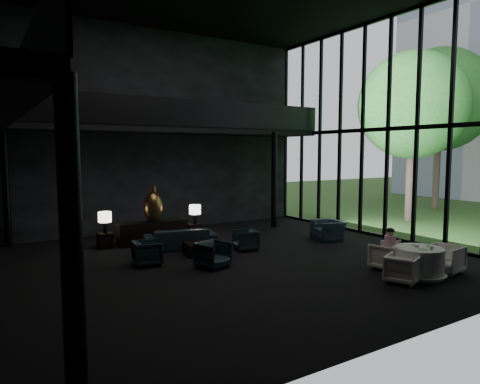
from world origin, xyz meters
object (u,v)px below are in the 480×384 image
table_lamp_right (195,210)px  dining_table (419,264)px  sofa (180,233)px  bronze_urn (153,207)px  table_lamp_left (105,218)px  lounge_armchair_south (213,253)px  side_table_left (105,240)px  lounge_armchair_west (147,252)px  window_armchair (328,227)px  dining_chair_east (445,257)px  child (390,240)px  console (153,232)px  coffee_table (199,249)px  side_table_right (193,231)px  lounge_armchair_east (245,240)px  dining_chair_west (402,268)px  dining_chair_north (387,255)px

table_lamp_right → dining_table: table_lamp_right is taller
sofa → bronze_urn: bearing=-54.2°
table_lamp_left → dining_table: table_lamp_left is taller
sofa → lounge_armchair_south: (-0.18, -2.61, -0.10)m
side_table_left → lounge_armchair_west: lounge_armchair_west is taller
window_armchair → dining_chair_east: (-0.32, -4.74, -0.05)m
table_lamp_right → child: size_ratio=1.08×
side_table_left → console: bearing=-4.4°
lounge_armchair_west → coffee_table: (1.78, 0.33, -0.19)m
bronze_urn → side_table_left: bearing=172.2°
side_table_right → window_armchair: (4.00, -2.86, 0.20)m
side_table_right → sofa: bearing=-129.8°
lounge_armchair_east → child: (2.27, -3.84, 0.44)m
bronze_urn → lounge_armchair_east: bronze_urn is taller
coffee_table → dining_chair_west: dining_chair_west is taller
lounge_armchair_west → lounge_armchair_east: (3.33, 0.11, -0.04)m
sofa → window_armchair: bearing=176.6°
side_table_left → table_lamp_right: 3.30m
lounge_armchair_east → coffee_table: (-1.56, 0.22, -0.15)m
lounge_armchair_west → lounge_armchair_south: (1.45, -1.19, 0.03)m
lounge_armchair_west → dining_chair_west: (4.72, -4.83, -0.01)m
coffee_table → dining_table: 6.29m
table_lamp_right → window_armchair: table_lamp_right is taller
side_table_right → lounge_armchair_south: bearing=-108.2°
dining_chair_east → lounge_armchair_south: bearing=-133.7°
dining_chair_east → dining_chair_west: dining_chair_east is taller
child → table_lamp_left: bearing=-46.9°
lounge_armchair_south → dining_chair_east: size_ratio=0.95×
console → dining_chair_west: (3.58, -7.51, -0.02)m
side_table_left → child: (6.06, -6.54, 0.52)m
dining_table → dining_chair_north: dining_chair_north is taller
lounge_armchair_south → coffee_table: bearing=59.6°
sofa → lounge_armchair_east: 2.16m
table_lamp_left → dining_table: 9.60m
bronze_urn → lounge_armchair_west: bearing=-113.9°
child → bronze_urn: bearing=-54.8°
dining_chair_east → dining_table: bearing=-106.1°
table_lamp_right → window_armchair: size_ratio=0.65×
lounge_armchair_east → window_armchair: bearing=98.5°
table_lamp_left → lounge_armchair_south: (1.91, -3.94, -0.61)m
lounge_armchair_west → dining_chair_north: size_ratio=0.94×
sofa → coffee_table: sofa is taller
bronze_urn → side_table_right: bronze_urn is taller
side_table_right → lounge_armchair_south: lounge_armchair_south is taller
dining_table → dining_chair_east: dining_chair_east is taller
lounge_armchair_west → lounge_armchair_east: lounge_armchair_west is taller
table_lamp_right → lounge_armchair_south: table_lamp_right is taller
console → side_table_right: (1.60, 0.07, -0.12)m
lounge_armchair_west → dining_chair_west: bearing=-128.7°
lounge_armchair_south → dining_chair_west: (3.27, -3.64, -0.04)m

